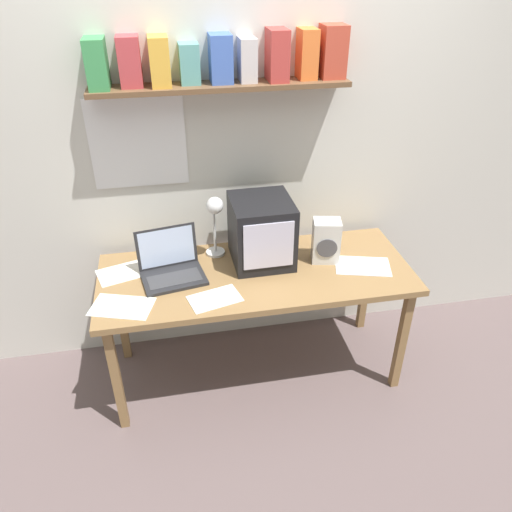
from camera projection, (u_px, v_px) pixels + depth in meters
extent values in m
plane|color=#645352|center=(256.00, 369.00, 3.06)|extent=(12.00, 12.00, 0.00)
cube|color=silver|center=(242.00, 141.00, 2.71)|extent=(5.60, 0.06, 2.60)
cube|color=white|center=(138.00, 143.00, 2.57)|extent=(0.49, 0.01, 0.48)
cube|color=brown|center=(221.00, 86.00, 2.42)|extent=(1.27, 0.18, 0.02)
cube|color=#3C914F|center=(97.00, 64.00, 2.27)|extent=(0.09, 0.16, 0.22)
cube|color=#BB3D41|center=(130.00, 61.00, 2.31)|extent=(0.10, 0.13, 0.22)
cube|color=gold|center=(160.00, 61.00, 2.32)|extent=(0.09, 0.15, 0.22)
cube|color=#5AA09C|center=(189.00, 63.00, 2.37)|extent=(0.09, 0.12, 0.18)
cube|color=#4265BE|center=(221.00, 59.00, 2.38)|extent=(0.10, 0.13, 0.22)
cube|color=silver|center=(247.00, 60.00, 2.40)|extent=(0.08, 0.13, 0.20)
cube|color=#BA3B36|center=(277.00, 55.00, 2.40)|extent=(0.09, 0.16, 0.24)
cube|color=orange|center=(307.00, 54.00, 2.44)|extent=(0.09, 0.13, 0.23)
cube|color=#C04430|center=(333.00, 51.00, 2.46)|extent=(0.12, 0.13, 0.25)
cube|color=olive|center=(256.00, 274.00, 2.68)|extent=(1.67, 0.67, 0.03)
cube|color=olive|center=(116.00, 379.00, 2.53)|extent=(0.04, 0.05, 0.69)
cube|color=olive|center=(402.00, 340.00, 2.77)|extent=(0.04, 0.05, 0.69)
cube|color=olive|center=(120.00, 313.00, 2.98)|extent=(0.04, 0.05, 0.69)
cube|color=olive|center=(365.00, 284.00, 3.23)|extent=(0.04, 0.05, 0.69)
cube|color=black|center=(261.00, 231.00, 2.69)|extent=(0.32, 0.35, 0.36)
cube|color=silver|center=(269.00, 246.00, 2.54)|extent=(0.26, 0.01, 0.26)
cube|color=#232326|center=(174.00, 278.00, 2.61)|extent=(0.35, 0.28, 0.02)
cube|color=#38383A|center=(174.00, 278.00, 2.59)|extent=(0.29, 0.17, 0.00)
cube|color=#232326|center=(167.00, 247.00, 2.64)|extent=(0.32, 0.08, 0.23)
cube|color=silver|center=(167.00, 247.00, 2.64)|extent=(0.29, 0.08, 0.20)
cylinder|color=white|center=(216.00, 252.00, 2.83)|extent=(0.11, 0.11, 0.01)
cylinder|color=white|center=(214.00, 227.00, 2.74)|extent=(0.02, 0.02, 0.31)
sphere|color=white|center=(215.00, 205.00, 2.61)|extent=(0.09, 0.09, 0.09)
cylinder|color=white|center=(166.00, 246.00, 2.77)|extent=(0.07, 0.07, 0.14)
cylinder|color=orange|center=(167.00, 249.00, 2.78)|extent=(0.06, 0.06, 0.10)
cube|color=silver|center=(326.00, 241.00, 2.71)|extent=(0.17, 0.14, 0.24)
cylinder|color=#4C4C51|center=(327.00, 248.00, 2.67)|extent=(0.11, 0.03, 0.11)
cube|color=white|center=(363.00, 266.00, 2.72)|extent=(0.33, 0.26, 0.00)
cube|color=white|center=(121.00, 273.00, 2.66)|extent=(0.28, 0.24, 0.00)
cube|color=white|center=(122.00, 307.00, 2.42)|extent=(0.33, 0.26, 0.00)
cube|color=silver|center=(215.00, 299.00, 2.47)|extent=(0.28, 0.21, 0.00)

